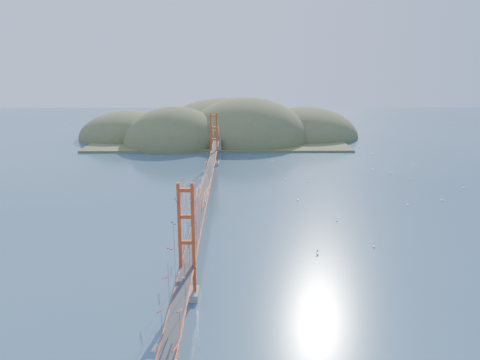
{
  "coord_description": "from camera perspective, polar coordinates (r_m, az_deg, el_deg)",
  "views": [
    {
      "loc": [
        4.68,
        -71.97,
        22.75
      ],
      "look_at": [
        5.41,
        0.0,
        4.24
      ],
      "focal_mm": 35.0,
      "sensor_mm": 36.0,
      "label": 1
    }
  ],
  "objects": [
    {
      "name": "sailboat_10",
      "position": [
        57.87,
        9.4,
        -8.76
      ],
      "size": [
        0.52,
        0.62,
        0.71
      ],
      "color": "white",
      "rests_on": "ground"
    },
    {
      "name": "sailboat_12",
      "position": [
        108.48,
        3.98,
        2.36
      ],
      "size": [
        0.58,
        0.52,
        0.66
      ],
      "color": "white",
      "rests_on": "ground"
    },
    {
      "name": "ground",
      "position": [
        75.63,
        -4.11,
        -3.12
      ],
      "size": [
        320.0,
        320.0,
        0.0
      ],
      "primitive_type": "plane",
      "color": "#324D64",
      "rests_on": "ground"
    },
    {
      "name": "sailboat_14",
      "position": [
        69.83,
        11.73,
        -4.78
      ],
      "size": [
        0.57,
        0.57,
        0.6
      ],
      "color": "white",
      "rests_on": "ground"
    },
    {
      "name": "sailboat_6",
      "position": [
        61.65,
        15.98,
        -7.69
      ],
      "size": [
        0.49,
        0.5,
        0.56
      ],
      "color": "white",
      "rests_on": "ground"
    },
    {
      "name": "sailboat_16",
      "position": [
        92.23,
        5.57,
        0.17
      ],
      "size": [
        0.56,
        0.56,
        0.63
      ],
      "color": "white",
      "rests_on": "ground"
    },
    {
      "name": "sailboat_4",
      "position": [
        80.29,
        19.72,
        -2.81
      ],
      "size": [
        0.53,
        0.53,
        0.56
      ],
      "color": "white",
      "rests_on": "ground"
    },
    {
      "name": "bridge",
      "position": [
        74.0,
        -4.2,
        2.1
      ],
      "size": [
        2.2,
        94.4,
        12.0
      ],
      "color": "gray",
      "rests_on": "ground"
    },
    {
      "name": "sailboat_17",
      "position": [
        98.16,
        20.06,
        0.21
      ],
      "size": [
        0.5,
        0.48,
        0.56
      ],
      "color": "white",
      "rests_on": "ground"
    },
    {
      "name": "sailboat_15",
      "position": [
        103.93,
        15.93,
        1.3
      ],
      "size": [
        0.58,
        0.58,
        0.63
      ],
      "color": "white",
      "rests_on": "ground"
    },
    {
      "name": "sailboat_7",
      "position": [
        101.51,
        17.98,
        0.85
      ],
      "size": [
        0.63,
        0.51,
        0.75
      ],
      "color": "white",
      "rests_on": "ground"
    },
    {
      "name": "far_headlands",
      "position": [
        142.34,
        -1.58,
        5.22
      ],
      "size": [
        84.0,
        58.0,
        25.0
      ],
      "color": "brown",
      "rests_on": "ground"
    },
    {
      "name": "sailboat_8",
      "position": [
        111.41,
        20.42,
        1.8
      ],
      "size": [
        0.52,
        0.45,
        0.59
      ],
      "color": "white",
      "rests_on": "ground"
    },
    {
      "name": "sailboat_1",
      "position": [
        90.94,
        8.21,
        -0.12
      ],
      "size": [
        0.56,
        0.56,
        0.64
      ],
      "color": "white",
      "rests_on": "ground"
    },
    {
      "name": "sailboat_extra_0",
      "position": [
        121.06,
        15.76,
        3.12
      ],
      "size": [
        0.64,
        0.64,
        0.67
      ],
      "color": "white",
      "rests_on": "ground"
    },
    {
      "name": "sailboat_0",
      "position": [
        79.05,
        7.09,
        -2.3
      ],
      "size": [
        0.53,
        0.6,
        0.69
      ],
      "color": "white",
      "rests_on": "ground"
    },
    {
      "name": "sailboat_5",
      "position": [
        85.01,
        23.42,
        -2.22
      ],
      "size": [
        0.57,
        0.57,
        0.63
      ],
      "color": "white",
      "rests_on": "ground"
    },
    {
      "name": "sailboat_11",
      "position": [
        94.76,
        25.61,
        -0.83
      ],
      "size": [
        0.6,
        0.6,
        0.64
      ],
      "color": "white",
      "rests_on": "ground"
    }
  ]
}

